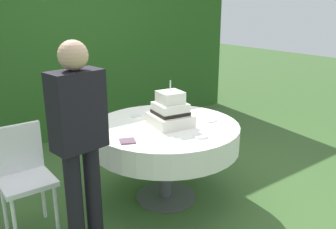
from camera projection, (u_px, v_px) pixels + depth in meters
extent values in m
plane|color=#3D602D|center=(166.00, 197.00, 3.56)|extent=(20.00, 20.00, 0.00)
cube|color=#28561E|center=(59.00, 32.00, 4.97)|extent=(5.63, 0.59, 2.86)
cylinder|color=#4C4C51|center=(166.00, 196.00, 3.55)|extent=(0.58, 0.58, 0.02)
cylinder|color=#4C4C51|center=(166.00, 163.00, 3.45)|extent=(0.11, 0.11, 0.72)
cylinder|color=olive|center=(166.00, 126.00, 3.34)|extent=(1.32, 1.32, 0.03)
cylinder|color=white|center=(166.00, 136.00, 3.36)|extent=(1.35, 1.35, 0.22)
cube|color=white|center=(170.00, 120.00, 3.30)|extent=(0.39, 0.39, 0.11)
cube|color=white|center=(170.00, 109.00, 3.26)|extent=(0.30, 0.30, 0.11)
cube|color=black|center=(170.00, 112.00, 3.27)|extent=(0.31, 0.31, 0.03)
cube|color=white|center=(170.00, 97.00, 3.23)|extent=(0.23, 0.23, 0.11)
sphere|color=#C6599E|center=(176.00, 106.00, 3.44)|extent=(0.10, 0.10, 0.10)
cylinder|color=silver|center=(170.00, 86.00, 3.20)|extent=(0.01, 0.01, 0.10)
cylinder|color=white|center=(201.00, 136.00, 3.03)|extent=(0.13, 0.13, 0.01)
cylinder|color=white|center=(209.00, 120.00, 3.45)|extent=(0.15, 0.15, 0.01)
cylinder|color=white|center=(136.00, 116.00, 3.56)|extent=(0.11, 0.11, 0.01)
cube|color=#6B4C60|center=(127.00, 141.00, 2.93)|extent=(0.16, 0.16, 0.01)
cylinder|color=white|center=(15.00, 225.00, 2.73)|extent=(0.03, 0.03, 0.45)
cylinder|color=white|center=(56.00, 211.00, 2.92)|extent=(0.03, 0.03, 0.45)
cylinder|color=white|center=(4.00, 206.00, 2.98)|extent=(0.03, 0.03, 0.45)
cylinder|color=white|center=(43.00, 194.00, 3.16)|extent=(0.03, 0.03, 0.45)
cube|color=white|center=(26.00, 181.00, 2.87)|extent=(0.40, 0.40, 0.04)
cube|color=white|center=(17.00, 149.00, 2.94)|extent=(0.40, 0.04, 0.40)
cylinder|color=black|center=(75.00, 206.00, 2.61)|extent=(0.12, 0.12, 0.85)
cylinder|color=black|center=(94.00, 198.00, 2.72)|extent=(0.12, 0.12, 0.85)
cube|color=black|center=(77.00, 111.00, 2.46)|extent=(0.38, 0.25, 0.55)
sphere|color=tan|center=(73.00, 55.00, 2.35)|extent=(0.20, 0.20, 0.20)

